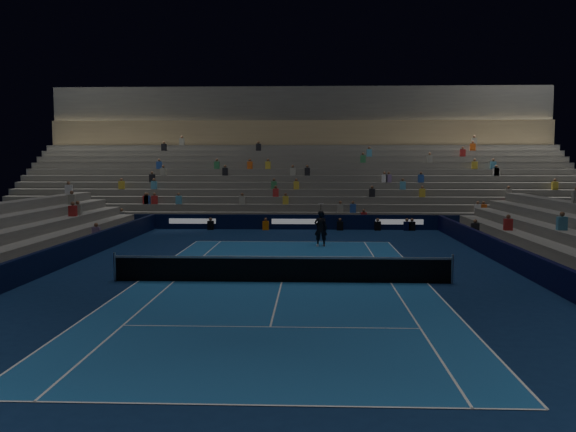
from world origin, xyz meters
The scene contains 9 objects.
ground centered at (0.00, 0.00, 0.00)m, with size 90.00×90.00×0.00m, color #0B1F45.
court_surface centered at (0.00, 0.00, 0.01)m, with size 10.97×23.77×0.01m, color #1B5596.
sponsor_barrier_far centered at (0.00, 18.50, 0.50)m, with size 44.00×0.25×1.00m, color black.
sponsor_barrier_east centered at (9.70, 0.00, 0.50)m, with size 0.25×37.00×1.00m, color black.
sponsor_barrier_west centered at (-9.70, 0.00, 0.50)m, with size 0.25×37.00×1.00m, color black.
grandstand_main centered at (0.00, 27.90, 3.38)m, with size 44.00×15.20×11.20m.
tennis_net centered at (0.00, 0.00, 0.50)m, with size 12.90×0.10×1.10m.
tennis_player centered at (1.61, 10.11, 0.97)m, with size 0.71×0.46×1.94m, color black.
broadcast_camera centered at (1.72, 17.38, 0.31)m, with size 0.54×0.94×0.59m.
Camera 1 is at (1.15, -23.01, 4.54)m, focal length 38.43 mm.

